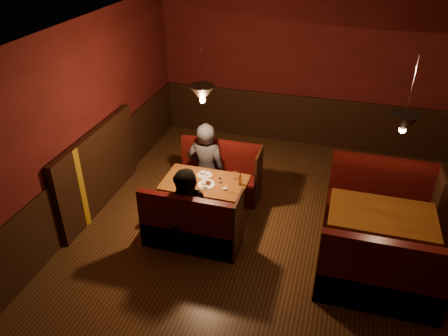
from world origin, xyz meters
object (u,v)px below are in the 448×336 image
(second_table, at_px, (380,226))
(second_bench_near, at_px, (381,282))
(second_bench_far, at_px, (379,205))
(main_bench_far, at_px, (220,179))
(diner_b, at_px, (189,200))
(main_bench_near, at_px, (191,230))
(diner_a, at_px, (206,152))
(main_table, at_px, (206,190))

(second_table, height_order, second_bench_near, second_bench_near)
(second_bench_far, relative_size, second_bench_near, 1.00)
(main_bench_far, distance_m, second_bench_near, 3.06)
(second_bench_near, height_order, diner_b, diner_b)
(main_bench_near, height_order, second_bench_near, second_bench_near)
(second_table, height_order, diner_b, diner_b)
(diner_a, bearing_deg, main_bench_far, -143.21)
(main_bench_near, xyz_separation_m, second_table, (2.49, 0.47, 0.27))
(main_table, distance_m, diner_b, 0.74)
(main_bench_near, relative_size, second_bench_far, 0.92)
(main_bench_near, bearing_deg, diner_a, 98.45)
(second_bench_near, xyz_separation_m, diner_b, (-2.54, 0.36, 0.45))
(main_bench_far, xyz_separation_m, second_bench_far, (2.52, -0.13, 0.04))
(main_table, relative_size, diner_b, 0.79)
(main_bench_far, relative_size, second_bench_near, 0.92)
(diner_b, bearing_deg, second_bench_near, -16.54)
(main_table, distance_m, second_bench_near, 2.74)
(main_bench_far, distance_m, second_bench_far, 2.52)
(main_bench_near, xyz_separation_m, diner_b, (-0.03, 0.02, 0.49))
(main_bench_near, xyz_separation_m, second_bench_near, (2.52, -0.33, 0.04))
(diner_a, bearing_deg, main_table, 104.52)
(main_bench_far, height_order, second_table, main_bench_far)
(main_table, relative_size, second_bench_far, 0.83)
(second_table, bearing_deg, main_table, 174.68)
(main_bench_far, distance_m, main_bench_near, 1.41)
(second_bench_far, bearing_deg, second_bench_near, -90.00)
(diner_b, bearing_deg, main_bench_near, -50.01)
(main_bench_near, bearing_deg, main_bench_far, 90.00)
(main_table, xyz_separation_m, second_table, (2.50, -0.23, 0.05))
(main_bench_near, bearing_deg, second_bench_far, 27.00)
(main_bench_near, height_order, diner_a, diner_a)
(second_bench_far, bearing_deg, main_bench_near, -153.00)
(main_bench_far, height_order, second_bench_near, second_bench_near)
(main_table, relative_size, main_bench_near, 0.91)
(second_table, xyz_separation_m, diner_a, (-2.67, 0.78, 0.28))
(main_table, distance_m, second_table, 2.51)
(second_bench_near, relative_size, diner_a, 0.88)
(main_bench_far, distance_m, diner_a, 0.60)
(main_table, relative_size, diner_a, 0.73)
(main_bench_far, relative_size, diner_b, 0.87)
(second_bench_far, distance_m, second_bench_near, 1.62)
(second_bench_far, bearing_deg, diner_b, -153.67)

